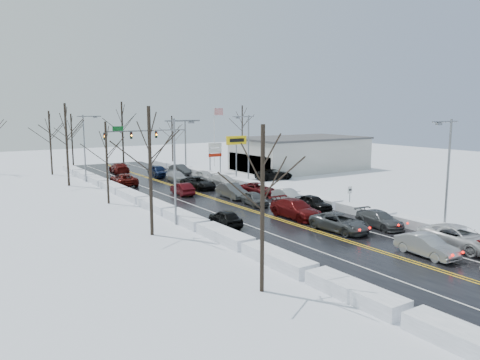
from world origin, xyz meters
TOP-DOWN VIEW (x-y plane):
  - ground at (0.00, 0.00)m, footprint 160.00×160.00m
  - road_surface at (0.00, 2.00)m, footprint 14.00×84.00m
  - snow_bank_left at (-7.60, 2.00)m, footprint 1.57×72.00m
  - snow_bank_right at (7.60, 2.00)m, footprint 1.57×72.00m
  - traffic_signal_mast at (3.45, 27.99)m, footprint 13.28×0.39m
  - tires_plus_sign at (10.50, 15.99)m, footprint 3.20×0.34m
  - used_vehicles_sign at (10.50, 22.00)m, footprint 2.20×0.22m
  - speed_limit_sign at (8.20, -8.00)m, footprint 0.55×0.09m
  - flagpole at (15.17, 30.00)m, footprint 1.87×1.20m
  - dealership_building at (23.98, 18.00)m, footprint 20.40×12.40m
  - streetlight_se at (8.30, -18.00)m, footprint 3.20×0.25m
  - streetlight_ne at (8.30, 10.00)m, footprint 3.20×0.25m
  - streetlight_sw at (-8.30, -4.00)m, footprint 3.20×0.25m
  - streetlight_nw at (-8.30, 24.00)m, footprint 3.20×0.25m
  - tree_left_a at (-11.00, -20.00)m, footprint 3.60×3.60m
  - tree_left_b at (-11.50, -6.00)m, footprint 4.00×4.00m
  - tree_left_c at (-10.50, 8.00)m, footprint 3.40×3.40m
  - tree_left_d at (-11.20, 22.00)m, footprint 4.20×4.20m
  - tree_left_e at (-10.80, 34.00)m, footprint 3.80×3.80m
  - tree_far_b at (-6.00, 41.00)m, footprint 3.60×3.60m
  - tree_far_c at (2.00, 39.00)m, footprint 4.40×4.40m
  - tree_far_d at (12.00, 40.50)m, footprint 3.40×3.40m
  - tree_far_e at (28.00, 41.00)m, footprint 4.20×4.20m
  - queued_car_1 at (1.80, -21.09)m, footprint 1.83×4.49m
  - queued_car_2 at (1.63, -13.27)m, footprint 2.75×5.35m
  - queued_car_3 at (1.66, -7.70)m, footprint 2.35×5.75m
  - queued_car_4 at (1.75, -1.04)m, footprint 2.15×4.21m
  - queued_car_5 at (1.94, 3.60)m, footprint 1.96×4.88m
  - queued_car_6 at (1.66, 10.91)m, footprint 2.90×5.53m
  - queued_car_7 at (1.84, 17.53)m, footprint 2.48×5.05m
  - queued_car_8 at (1.59, 23.01)m, footprint 2.36×5.16m
  - queued_car_10 at (5.27, -21.29)m, footprint 2.83×5.82m
  - queued_car_11 at (5.31, -14.16)m, footprint 2.47×4.87m
  - queued_car_12 at (5.28, -6.00)m, footprint 1.74×4.26m
  - queued_car_13 at (5.39, -1.96)m, footprint 1.85×4.43m
  - queued_car_14 at (5.39, 3.59)m, footprint 2.64×5.08m
  - queued_car_15 at (5.10, 10.62)m, footprint 2.31×5.14m
  - queued_car_16 at (5.29, 15.97)m, footprint 2.11×4.47m
  - queued_car_17 at (5.43, 23.85)m, footprint 1.87×4.56m
  - oncoming_car_0 at (-1.82, 8.30)m, footprint 1.80×4.34m
  - oncoming_car_1 at (-5.21, 18.42)m, footprint 3.09×5.86m
  - oncoming_car_2 at (-1.81, 30.13)m, footprint 2.82×5.75m
  - oncoming_car_3 at (-5.23, -6.76)m, footprint 2.11×4.29m
  - parked_car_0 at (14.12, 11.92)m, footprint 5.66×3.19m
  - parked_car_1 at (17.11, 16.35)m, footprint 2.78×5.82m
  - parked_car_2 at (14.96, 21.54)m, footprint 1.77×4.15m

SIDE VIEW (x-z plane):
  - ground at x=0.00m, z-range 0.00..0.00m
  - snow_bank_left at x=-7.60m, z-range -0.40..0.40m
  - snow_bank_right at x=7.60m, z-range -0.40..0.40m
  - queued_car_1 at x=1.80m, z-range -0.72..0.72m
  - queued_car_2 at x=1.63m, z-range -0.72..0.72m
  - queued_car_3 at x=1.66m, z-range -0.83..0.83m
  - queued_car_4 at x=1.75m, z-range -0.69..0.69m
  - queued_car_5 at x=1.94m, z-range -0.79..0.79m
  - queued_car_6 at x=1.66m, z-range -0.74..0.74m
  - queued_car_7 at x=1.84m, z-range -0.71..0.71m
  - queued_car_8 at x=1.59m, z-range -0.86..0.86m
  - queued_car_10 at x=5.27m, z-range -0.80..0.80m
  - queued_car_11 at x=5.31m, z-range -0.68..0.68m
  - queued_car_12 at x=5.28m, z-range -0.72..0.72m
  - queued_car_13 at x=5.39m, z-range -0.71..0.71m
  - queued_car_14 at x=5.39m, z-range -0.68..0.68m
  - queued_car_15 at x=5.10m, z-range -0.73..0.73m
  - queued_car_16 at x=5.29m, z-range -0.74..0.74m
  - queued_car_17 at x=5.43m, z-range -0.74..0.74m
  - oncoming_car_0 at x=-1.82m, z-range -0.70..0.70m
  - oncoming_car_1 at x=-5.21m, z-range -0.79..0.79m
  - oncoming_car_2 at x=-1.81m, z-range -0.81..0.81m
  - oncoming_car_3 at x=-5.23m, z-range -0.70..0.70m
  - parked_car_0 at x=14.12m, z-range -0.75..0.75m
  - parked_car_1 at x=17.11m, z-range -0.82..0.82m
  - parked_car_2 at x=14.96m, z-range -0.70..0.70m
  - road_surface at x=0.00m, z-range 0.00..0.01m
  - speed_limit_sign at x=8.20m, z-range 0.46..2.81m
  - dealership_building at x=23.98m, z-range 0.01..5.31m
  - used_vehicles_sign at x=10.50m, z-range 0.99..5.64m
  - tires_plus_sign at x=10.50m, z-range 1.99..7.99m
  - streetlight_se at x=8.30m, z-range 0.81..9.81m
  - streetlight_ne at x=8.30m, z-range 0.81..9.81m
  - streetlight_sw at x=-8.30m, z-range 0.81..9.81m
  - streetlight_nw at x=-8.30m, z-range 0.81..9.81m
  - traffic_signal_mast at x=3.45m, z-range 1.48..9.48m
  - flagpole at x=15.17m, z-range 0.93..10.93m
  - tree_left_c at x=-10.50m, z-range 1.69..10.19m
  - tree_far_d at x=12.00m, z-range 1.69..10.19m
  - tree_left_a at x=-11.00m, z-range 1.79..10.79m
  - tree_far_b at x=-6.00m, z-range 1.79..10.79m
  - tree_left_e at x=-10.80m, z-range 1.89..11.39m
  - tree_left_b at x=-11.50m, z-range 1.99..11.99m
  - tree_left_d at x=-11.20m, z-range 2.08..12.58m
  - tree_far_e at x=28.00m, z-range 2.08..12.58m
  - tree_far_c at x=2.00m, z-range 2.18..13.18m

